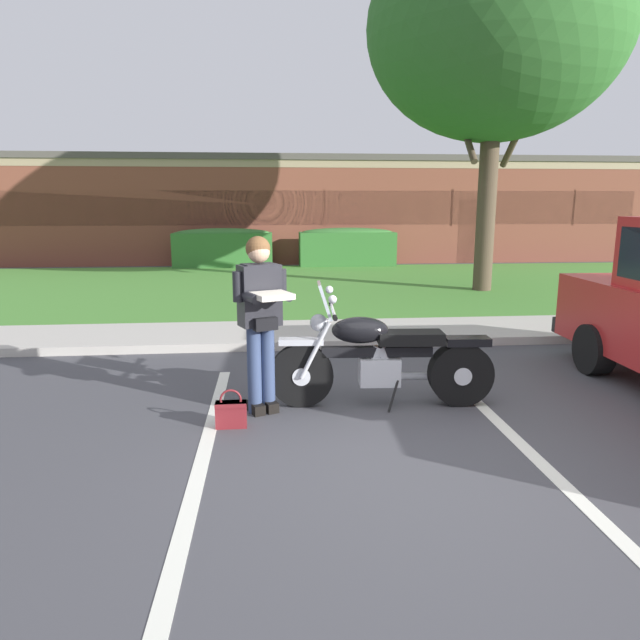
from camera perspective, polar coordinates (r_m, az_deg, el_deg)
name	(u,v)px	position (r m, az deg, el deg)	size (l,w,h in m)	color
ground_plane	(431,450)	(4.93, 11.00, -12.65)	(140.00, 140.00, 0.00)	#424247
curb_strip	(362,343)	(8.11, 4.18, -2.30)	(60.00, 0.20, 0.12)	#B7B2A8
concrete_walk	(353,331)	(8.93, 3.28, -1.12)	(60.00, 1.50, 0.08)	#B7B2A8
grass_lawn	(321,286)	(13.88, 0.14, 3.43)	(60.00, 8.62, 0.06)	#478433
stall_stripe_0	(205,449)	(4.95, -11.40, -12.48)	(0.12, 4.40, 0.01)	silver
stall_stripe_1	(514,437)	(5.36, 18.75, -10.96)	(0.12, 4.40, 0.01)	silver
motorcycle	(390,358)	(5.74, 6.95, -3.80)	(2.24, 0.82, 1.26)	black
rider_person	(261,311)	(5.43, -5.94, 0.94)	(0.57, 0.66, 1.70)	black
handbag	(231,412)	(5.31, -8.87, -9.05)	(0.28, 0.13, 0.36)	maroon
shade_tree	(497,28)	(13.89, 17.21, 26.04)	(5.44, 5.44, 7.91)	#4C3D2D
hedge_left	(223,247)	(18.06, -9.64, 7.15)	(3.02, 0.90, 1.24)	#336B2D
hedge_center_left	(347,247)	(18.19, 2.72, 7.33)	(3.00, 0.90, 1.24)	#336B2D
brick_building	(311,208)	(24.32, -0.88, 11.08)	(25.26, 10.97, 3.55)	brown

